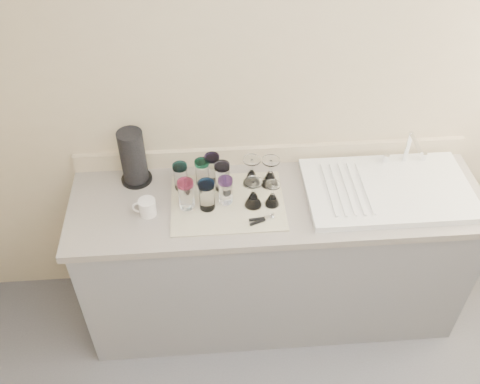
{
  "coord_description": "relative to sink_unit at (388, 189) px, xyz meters",
  "views": [
    {
      "loc": [
        -0.33,
        -0.69,
        2.72
      ],
      "look_at": [
        -0.19,
        1.15,
        1.0
      ],
      "focal_mm": 40.0,
      "sensor_mm": 36.0,
      "label": 1
    }
  ],
  "objects": [
    {
      "name": "sink_unit",
      "position": [
        0.0,
        0.0,
        0.0
      ],
      "size": [
        0.82,
        0.5,
        0.22
      ],
      "color": "white",
      "rests_on": "counter_unit"
    },
    {
      "name": "goblet_back_right",
      "position": [
        -0.58,
        0.09,
        0.04
      ],
      "size": [
        0.09,
        0.09,
        0.16
      ],
      "color": "white",
      "rests_on": "dish_towel"
    },
    {
      "name": "goblet_front_left",
      "position": [
        -0.68,
        -0.05,
        0.04
      ],
      "size": [
        0.08,
        0.08,
        0.15
      ],
      "color": "white",
      "rests_on": "dish_towel"
    },
    {
      "name": "tumbler_purple",
      "position": [
        -0.82,
        0.08,
        0.07
      ],
      "size": [
        0.08,
        0.08,
        0.15
      ],
      "color": "white",
      "rests_on": "dish_towel"
    },
    {
      "name": "tumbler_blue",
      "position": [
        -0.9,
        -0.05,
        0.07
      ],
      "size": [
        0.08,
        0.08,
        0.16
      ],
      "color": "white",
      "rests_on": "dish_towel"
    },
    {
      "name": "dish_towel",
      "position": [
        -0.8,
        -0.02,
        -0.02
      ],
      "size": [
        0.55,
        0.42,
        0.01
      ],
      "primitive_type": "cube",
      "color": "beige",
      "rests_on": "counter_unit"
    },
    {
      "name": "counter_unit",
      "position": [
        -0.55,
        -0.0,
        -0.47
      ],
      "size": [
        2.06,
        0.62,
        0.9
      ],
      "color": "slate",
      "rests_on": "ground"
    },
    {
      "name": "goblet_front_right",
      "position": [
        -0.59,
        -0.05,
        0.03
      ],
      "size": [
        0.07,
        0.07,
        0.13
      ],
      "color": "white",
      "rests_on": "dish_towel"
    },
    {
      "name": "tumbler_teal",
      "position": [
        -1.03,
        0.1,
        0.06
      ],
      "size": [
        0.07,
        0.07,
        0.14
      ],
      "color": "white",
      "rests_on": "dish_towel"
    },
    {
      "name": "tumbler_extra",
      "position": [
        -0.87,
        0.16,
        0.06
      ],
      "size": [
        0.08,
        0.08,
        0.15
      ],
      "color": "white",
      "rests_on": "dish_towel"
    },
    {
      "name": "tumbler_cyan",
      "position": [
        -0.92,
        0.12,
        0.06
      ],
      "size": [
        0.07,
        0.07,
        0.14
      ],
      "color": "white",
      "rests_on": "dish_towel"
    },
    {
      "name": "paper_towel_roll",
      "position": [
        -1.26,
        0.19,
        0.13
      ],
      "size": [
        0.16,
        0.16,
        0.3
      ],
      "color": "black",
      "rests_on": "counter_unit"
    },
    {
      "name": "tumbler_lavender",
      "position": [
        -0.81,
        -0.01,
        0.06
      ],
      "size": [
        0.07,
        0.07,
        0.14
      ],
      "color": "white",
      "rests_on": "dish_towel"
    },
    {
      "name": "room_envelope",
      "position": [
        -0.55,
        -1.2,
        0.64
      ],
      "size": [
        3.54,
        3.5,
        2.52
      ],
      "color": "#535358",
      "rests_on": "ground"
    },
    {
      "name": "can_opener",
      "position": [
        -0.65,
        -0.16,
        -0.0
      ],
      "size": [
        0.12,
        0.06,
        0.02
      ],
      "color": "silver",
      "rests_on": "dish_towel"
    },
    {
      "name": "white_mug",
      "position": [
        -1.19,
        -0.06,
        0.02
      ],
      "size": [
        0.12,
        0.09,
        0.08
      ],
      "color": "silver",
      "rests_on": "counter_unit"
    },
    {
      "name": "tumbler_magenta",
      "position": [
        -1.0,
        -0.03,
        0.07
      ],
      "size": [
        0.08,
        0.08,
        0.16
      ],
      "color": "white",
      "rests_on": "dish_towel"
    },
    {
      "name": "goblet_back_left",
      "position": [
        -0.68,
        0.11,
        0.04
      ],
      "size": [
        0.09,
        0.09,
        0.16
      ],
      "color": "white",
      "rests_on": "dish_towel"
    }
  ]
}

